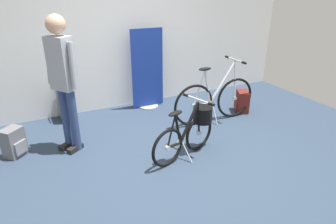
{
  "coord_description": "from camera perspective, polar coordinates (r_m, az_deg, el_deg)",
  "views": [
    {
      "loc": [
        -1.51,
        -2.92,
        2.12
      ],
      "look_at": [
        0.05,
        0.29,
        0.55
      ],
      "focal_mm": 30.8,
      "sensor_mm": 36.0,
      "label": 1
    }
  ],
  "objects": [
    {
      "name": "floor_banner_stand",
      "position": [
        5.32,
        -4.06,
        7.52
      ],
      "size": [
        0.6,
        0.36,
        1.45
      ],
      "color": "#B7B7BC",
      "rests_on": "ground_plane"
    },
    {
      "name": "back_wall",
      "position": [
        5.34,
        -9.68,
        15.84
      ],
      "size": [
        6.99,
        0.1,
        2.84
      ],
      "primitive_type": "cube",
      "color": "white",
      "rests_on": "ground_plane"
    },
    {
      "name": "ground_plane",
      "position": [
        3.91,
        1.19,
        -9.11
      ],
      "size": [
        6.99,
        6.99,
        0.0
      ],
      "primitive_type": "plane",
      "color": "#2D3D51"
    },
    {
      "name": "rolling_suitcase",
      "position": [
        5.18,
        -19.78,
        1.47
      ],
      "size": [
        0.2,
        0.37,
        0.83
      ],
      "color": "slate",
      "rests_on": "ground_plane"
    },
    {
      "name": "handbag_on_floor",
      "position": [
        5.42,
        14.46,
        2.05
      ],
      "size": [
        0.32,
        0.36,
        0.38
      ],
      "color": "maroon",
      "rests_on": "ground_plane"
    },
    {
      "name": "display_bike_left",
      "position": [
        4.85,
        9.27,
        2.5
      ],
      "size": [
        1.51,
        0.53,
        1.04
      ],
      "color": "black",
      "rests_on": "ground_plane"
    },
    {
      "name": "visitor_near_wall",
      "position": [
        3.95,
        -20.05,
        6.78
      ],
      "size": [
        0.38,
        0.44,
        1.82
      ],
      "color": "navy",
      "rests_on": "ground_plane"
    },
    {
      "name": "folding_bike_foreground",
      "position": [
        3.84,
        4.56,
        -3.3
      ],
      "size": [
        1.07,
        0.52,
        0.78
      ],
      "color": "black",
      "rests_on": "ground_plane"
    },
    {
      "name": "backpack_on_floor",
      "position": [
        4.39,
        -28.21,
        -5.3
      ],
      "size": [
        0.33,
        0.32,
        0.4
      ],
      "color": "slate",
      "rests_on": "ground_plane"
    }
  ]
}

